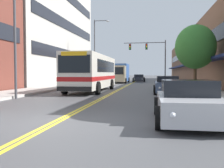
# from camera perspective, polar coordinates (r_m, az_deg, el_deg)

# --- Properties ---
(ground_plane) EXTENTS (240.00, 240.00, 0.00)m
(ground_plane) POSITION_cam_1_polar(r_m,az_deg,el_deg) (44.93, 5.04, 0.46)
(ground_plane) COLOR #4C4C4F
(sidewalk_left) EXTENTS (3.45, 106.00, 0.18)m
(sidewalk_left) POSITION_cam_1_polar(r_m,az_deg,el_deg) (46.00, -3.98, 0.62)
(sidewalk_left) COLOR #B2ADA5
(sidewalk_left) RESTS_ON ground_plane
(sidewalk_right) EXTENTS (3.45, 106.00, 0.18)m
(sidewalk_right) POSITION_cam_1_polar(r_m,az_deg,el_deg) (45.00, 14.26, 0.51)
(sidewalk_right) COLOR #B2ADA5
(sidewalk_right) RESTS_ON ground_plane
(centre_line) EXTENTS (0.34, 106.00, 0.01)m
(centre_line) POSITION_cam_1_polar(r_m,az_deg,el_deg) (44.93, 5.04, 0.47)
(centre_line) COLOR yellow
(centre_line) RESTS_ON ground_plane
(storefront_row_right) EXTENTS (9.10, 68.00, 8.50)m
(storefront_row_right) POSITION_cam_1_polar(r_m,az_deg,el_deg) (45.97, 21.76, 5.63)
(storefront_row_right) COLOR brown
(storefront_row_right) RESTS_ON ground_plane
(city_bus) EXTENTS (2.89, 10.70, 3.16)m
(city_bus) POSITION_cam_1_polar(r_m,az_deg,el_deg) (22.60, -4.50, 2.93)
(city_bus) COLOR silver
(city_bus) RESTS_ON ground_plane
(car_dark_grey_parked_left_mid) EXTENTS (2.12, 4.44, 1.31)m
(car_dark_grey_parked_left_mid) POSITION_cam_1_polar(r_m,az_deg,el_deg) (38.86, -2.07, 1.05)
(car_dark_grey_parked_left_mid) COLOR #38383D
(car_dark_grey_parked_left_mid) RESTS_ON ground_plane
(car_silver_parked_right_foreground) EXTENTS (2.20, 4.33, 1.40)m
(car_silver_parked_right_foreground) POSITION_cam_1_polar(r_m,az_deg,el_deg) (8.72, 17.00, -4.06)
(car_silver_parked_right_foreground) COLOR #B7B7BC
(car_silver_parked_right_foreground) RESTS_ON ground_plane
(car_slate_blue_parked_right_mid) EXTENTS (2.16, 4.85, 1.39)m
(car_slate_blue_parked_right_mid) POSITION_cam_1_polar(r_m,az_deg,el_deg) (20.37, 12.50, -0.30)
(car_slate_blue_parked_right_mid) COLOR #475675
(car_slate_blue_parked_right_mid) RESTS_ON ground_plane
(car_charcoal_moving_lead) EXTENTS (2.18, 4.16, 1.35)m
(car_charcoal_moving_lead) POSITION_cam_1_polar(r_m,az_deg,el_deg) (45.85, 6.18, 1.29)
(car_charcoal_moving_lead) COLOR #232328
(car_charcoal_moving_lead) RESTS_ON ground_plane
(car_champagne_moving_second) EXTENTS (2.18, 4.33, 1.28)m
(car_champagne_moving_second) POSITION_cam_1_polar(r_m,az_deg,el_deg) (55.20, 6.35, 1.46)
(car_champagne_moving_second) COLOR beige
(car_champagne_moving_second) RESTS_ON ground_plane
(box_truck) EXTENTS (2.83, 7.34, 3.13)m
(box_truck) POSITION_cam_1_polar(r_m,az_deg,el_deg) (41.31, 1.74, 2.54)
(box_truck) COLOR #BCAD89
(box_truck) RESTS_ON ground_plane
(traffic_signal_mast) EXTENTS (6.52, 0.38, 6.69)m
(traffic_signal_mast) POSITION_cam_1_polar(r_m,az_deg,el_deg) (39.55, 8.91, 7.09)
(traffic_signal_mast) COLOR #47474C
(traffic_signal_mast) RESTS_ON ground_plane
(street_lamp_left_near) EXTENTS (2.55, 0.28, 7.60)m
(street_lamp_left_near) POSITION_cam_1_polar(r_m,az_deg,el_deg) (16.86, -20.22, 12.42)
(street_lamp_left_near) COLOR #47474C
(street_lamp_left_near) RESTS_ON ground_plane
(street_lamp_left_far) EXTENTS (2.33, 0.28, 9.50)m
(street_lamp_left_far) POSITION_cam_1_polar(r_m,az_deg,el_deg) (37.58, -3.59, 8.51)
(street_lamp_left_far) COLOR #47474C
(street_lamp_left_far) RESTS_ON ground_plane
(street_tree_right_mid) EXTENTS (3.59, 3.59, 5.77)m
(street_tree_right_mid) POSITION_cam_1_polar(r_m,az_deg,el_deg) (23.75, 18.52, 8.04)
(street_tree_right_mid) COLOR brown
(street_tree_right_mid) RESTS_ON sidewalk_right
(fire_hydrant) EXTENTS (0.30, 0.22, 0.83)m
(fire_hydrant) POSITION_cam_1_polar(r_m,az_deg,el_deg) (21.59, 16.50, -0.33)
(fire_hydrant) COLOR yellow
(fire_hydrant) RESTS_ON sidewalk_right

